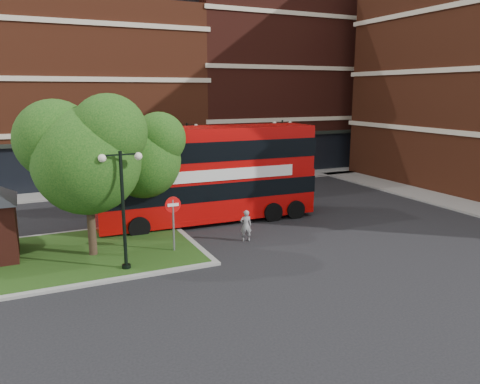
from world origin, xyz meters
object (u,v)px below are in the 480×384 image
bus (207,168)px  car_silver (146,181)px  woman (246,226)px  car_white (205,178)px

bus → car_silver: 9.92m
woman → car_white: bearing=-87.9°
woman → car_white: 13.77m
woman → car_white: size_ratio=0.39×
bus → car_silver: size_ratio=2.83×
car_white → car_silver: bearing=86.7°
car_silver → bus: bearing=-177.9°
car_silver → car_white: car_silver is taller
bus → car_silver: bus is taller
bus → woman: (0.43, -4.13, -2.30)m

